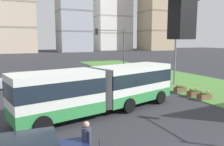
{
  "coord_description": "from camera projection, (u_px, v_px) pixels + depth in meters",
  "views": [
    {
      "loc": [
        -6.61,
        -5.58,
        4.75
      ],
      "look_at": [
        0.54,
        11.09,
        2.2
      ],
      "focal_mm": 36.21,
      "sensor_mm": 36.0,
      "label": 1
    }
  ],
  "objects": [
    {
      "name": "streetlight_median",
      "position": [
        176.0,
        37.0,
        24.04
      ],
      "size": [
        0.7,
        0.28,
        9.58
      ],
      "color": "slate",
      "rests_on": "ground"
    },
    {
      "name": "apartment_tower_east",
      "position": [
        156.0,
        13.0,
        120.96
      ],
      "size": [
        14.79,
        15.14,
        39.92
      ],
      "color": "tan",
      "rests_on": "ground"
    },
    {
      "name": "flower_planter_4",
      "position": [
        180.0,
        88.0,
        20.99
      ],
      "size": [
        1.1,
        0.56,
        0.74
      ],
      "color": "brown",
      "rests_on": "grass_median"
    },
    {
      "name": "apartment_tower_eastcentre",
      "position": [
        111.0,
        1.0,
        123.44
      ],
      "size": [
        18.87,
        17.08,
        52.82
      ],
      "color": "silver",
      "rests_on": "ground"
    },
    {
      "name": "pedestrian_crossing",
      "position": [
        87.0,
        140.0,
        8.66
      ],
      "size": [
        0.36,
        0.57,
        1.74
      ],
      "color": "black",
      "rests_on": "ground"
    },
    {
      "name": "articulated_bus",
      "position": [
        102.0,
        88.0,
        15.13
      ],
      "size": [
        11.99,
        5.57,
        3.0
      ],
      "color": "silver",
      "rests_on": "ground"
    },
    {
      "name": "flower_planter_2",
      "position": [
        204.0,
        95.0,
        18.32
      ],
      "size": [
        1.1,
        0.56,
        0.74
      ],
      "color": "brown",
      "rests_on": "grass_median"
    },
    {
      "name": "grass_median",
      "position": [
        222.0,
        90.0,
        22.01
      ],
      "size": [
        10.0,
        70.0,
        0.08
      ],
      "primitive_type": "cube",
      "color": "#4C8438",
      "rests_on": "ground_plane"
    },
    {
      "name": "traffic_light_far_right",
      "position": [
        115.0,
        44.0,
        29.93
      ],
      "size": [
        4.21,
        0.28,
        6.37
      ],
      "color": "#474C51",
      "rests_on": "ground"
    },
    {
      "name": "traffic_light_near_left",
      "position": [
        43.0,
        121.0,
        2.57
      ],
      "size": [
        3.44,
        0.28,
        5.58
      ],
      "color": "#474C51",
      "rests_on": "ground"
    },
    {
      "name": "car_silver_hatch",
      "position": [
        23.0,
        80.0,
        23.61
      ],
      "size": [
        4.52,
        2.29,
        1.58
      ],
      "color": "#B7BABF",
      "rests_on": "ground"
    },
    {
      "name": "apartment_tower_westcentre",
      "position": [
        10.0,
        4.0,
        93.52
      ],
      "size": [
        19.06,
        18.65,
        39.79
      ],
      "color": "#C6B299",
      "rests_on": "ground"
    },
    {
      "name": "apartment_tower_centre",
      "position": [
        73.0,
        13.0,
        103.41
      ],
      "size": [
        14.34,
        15.34,
        35.61
      ],
      "color": "#9EA3AD",
      "rests_on": "ground"
    },
    {
      "name": "flower_planter_3",
      "position": [
        194.0,
        92.0,
        19.38
      ],
      "size": [
        1.1,
        0.56,
        0.74
      ],
      "color": "brown",
      "rests_on": "grass_median"
    }
  ]
}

